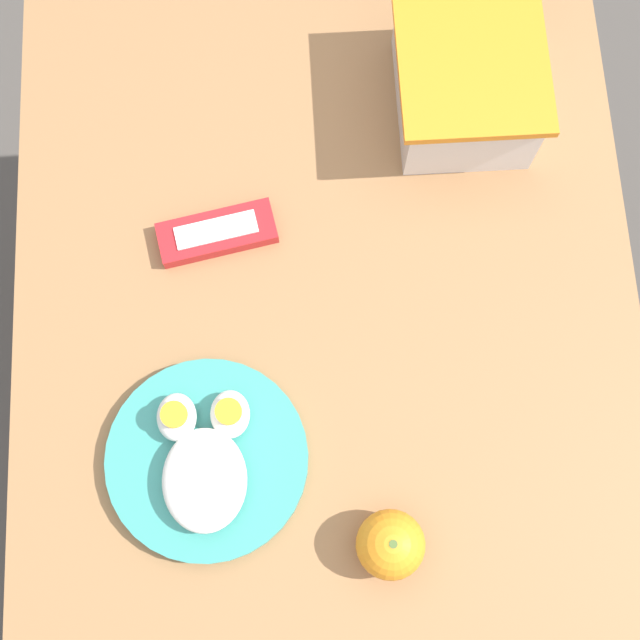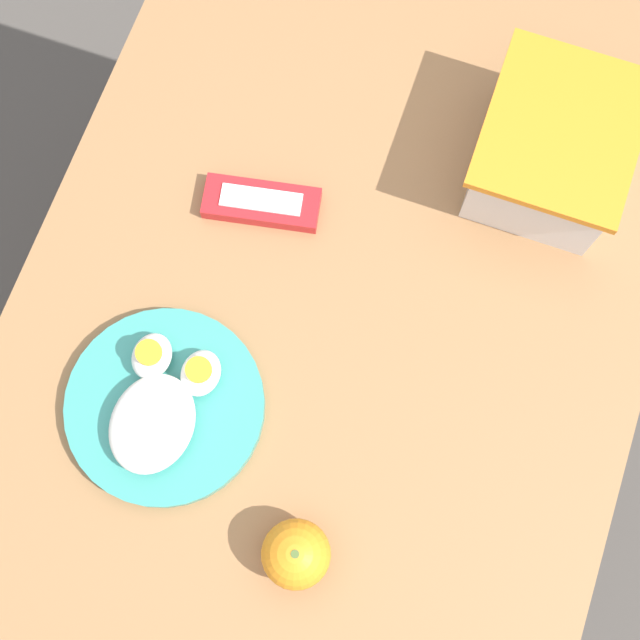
{
  "view_description": "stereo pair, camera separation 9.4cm",
  "coord_description": "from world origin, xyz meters",
  "px_view_note": "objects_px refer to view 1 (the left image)",
  "views": [
    {
      "loc": [
        0.2,
        -0.02,
        1.66
      ],
      "look_at": [
        -0.04,
        -0.01,
        0.76
      ],
      "focal_mm": 50.0,
      "sensor_mm": 36.0,
      "label": 1
    },
    {
      "loc": [
        0.19,
        0.07,
        1.66
      ],
      "look_at": [
        -0.04,
        -0.01,
        0.76
      ],
      "focal_mm": 50.0,
      "sensor_mm": 36.0,
      "label": 2
    }
  ],
  "objects_px": {
    "orange_fruit": "(391,545)",
    "food_container": "(464,84)",
    "rice_plate": "(206,460)",
    "candy_bar": "(217,233)"
  },
  "relations": [
    {
      "from": "food_container",
      "to": "orange_fruit",
      "type": "distance_m",
      "value": 0.51
    },
    {
      "from": "rice_plate",
      "to": "candy_bar",
      "type": "distance_m",
      "value": 0.25
    },
    {
      "from": "orange_fruit",
      "to": "candy_bar",
      "type": "height_order",
      "value": "orange_fruit"
    },
    {
      "from": "orange_fruit",
      "to": "food_container",
      "type": "bearing_deg",
      "value": 166.35
    },
    {
      "from": "food_container",
      "to": "rice_plate",
      "type": "distance_m",
      "value": 0.5
    },
    {
      "from": "food_container",
      "to": "rice_plate",
      "type": "height_order",
      "value": "food_container"
    },
    {
      "from": "candy_bar",
      "to": "orange_fruit",
      "type": "bearing_deg",
      "value": 25.49
    },
    {
      "from": "rice_plate",
      "to": "candy_bar",
      "type": "xyz_separation_m",
      "value": [
        -0.25,
        0.02,
        -0.01
      ]
    },
    {
      "from": "rice_plate",
      "to": "food_container",
      "type": "bearing_deg",
      "value": 142.89
    },
    {
      "from": "food_container",
      "to": "candy_bar",
      "type": "relative_size",
      "value": 1.38
    }
  ]
}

